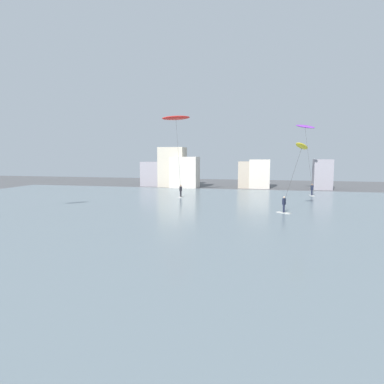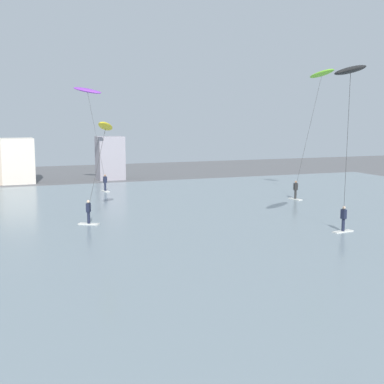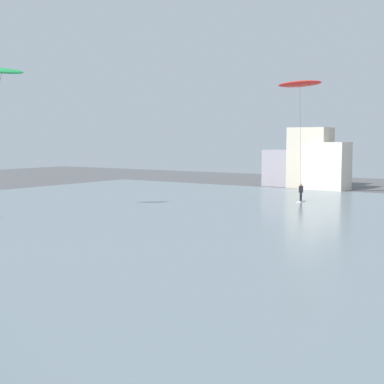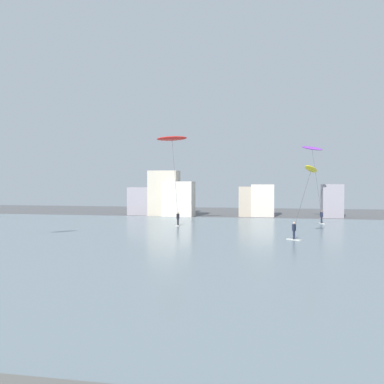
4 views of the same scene
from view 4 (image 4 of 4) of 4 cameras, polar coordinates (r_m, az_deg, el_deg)
water_bay at (r=35.27m, az=8.89°, el=-7.40°), size 84.00×52.00×0.10m
far_shore_buildings at (r=64.93m, az=1.92°, el=-0.89°), size 33.19×6.11×7.12m
kitesurfer_purple at (r=57.64m, az=16.34°, el=4.81°), size 3.00×5.14×10.32m
kitesurfer_red at (r=52.16m, az=-2.71°, el=6.69°), size 4.09×4.37×11.21m
kitesurfer_yellow at (r=40.45m, az=15.77°, el=1.88°), size 3.23×3.52×7.03m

